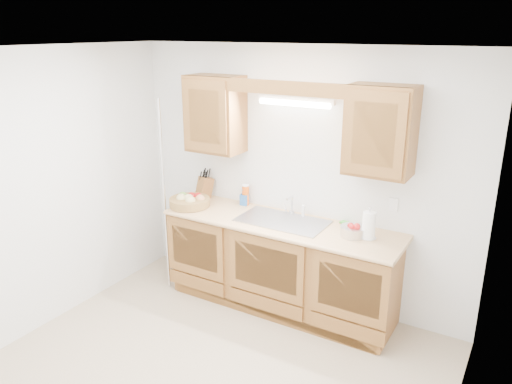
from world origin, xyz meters
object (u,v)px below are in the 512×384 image
Objects in this scene: fruit_basket at (190,201)px; apple_bowl at (353,231)px; knife_block at (205,187)px; paper_towel at (369,226)px.

fruit_basket is 1.71m from apple_bowl.
knife_block reaches higher than apple_bowl.
fruit_basket is at bearing -176.24° from paper_towel.
apple_bowl is at bearing -175.72° from paper_towel.
knife_block reaches higher than paper_towel.
fruit_basket is 1.52× the size of apple_bowl.
fruit_basket is 0.30m from knife_block.
paper_towel is at bearing 4.28° from apple_bowl.
knife_block is at bearing 174.12° from apple_bowl.
apple_bowl is at bearing 3.73° from fruit_basket.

